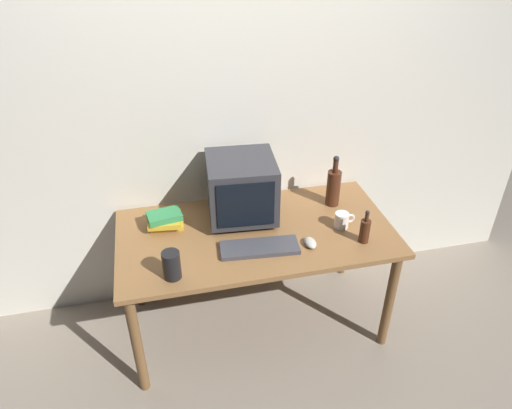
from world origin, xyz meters
name	(u,v)px	position (x,y,z in m)	size (l,w,h in m)	color
ground_plane	(256,321)	(0.00, 0.00, 0.00)	(6.00, 6.00, 0.00)	gray
back_wall	(238,113)	(0.00, 0.46, 1.25)	(4.00, 0.08, 2.50)	silver
desk	(256,243)	(0.00, 0.00, 0.64)	(1.55, 0.79, 0.72)	olive
crt_monitor	(241,188)	(-0.05, 0.17, 0.91)	(0.41, 0.41, 0.37)	#333338
keyboard	(260,248)	(-0.02, -0.16, 0.73)	(0.42, 0.15, 0.02)	#3F3F47
computer_mouse	(310,243)	(0.26, -0.19, 0.74)	(0.06, 0.10, 0.04)	beige
bottle_tall	(333,186)	(0.52, 0.17, 0.84)	(0.08, 0.08, 0.33)	#472314
bottle_short	(365,230)	(0.55, -0.22, 0.79)	(0.06, 0.06, 0.20)	#472314
book_stack	(165,220)	(-0.49, 0.16, 0.77)	(0.21, 0.19, 0.10)	gold
mug	(342,220)	(0.49, -0.07, 0.76)	(0.12, 0.08, 0.09)	white
metal_canister	(172,265)	(-0.49, -0.28, 0.79)	(0.09, 0.09, 0.15)	black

